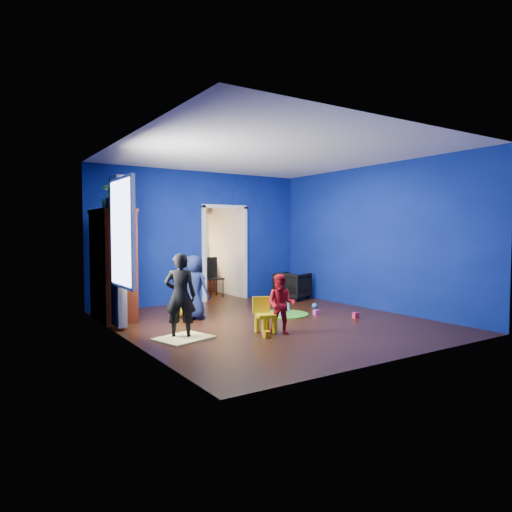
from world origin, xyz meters
TOP-DOWN VIEW (x-y plane):
  - floor at (0.00, 0.00)m, footprint 5.00×5.50m
  - ceiling at (0.00, 0.00)m, footprint 5.00×5.50m
  - wall_back at (0.00, 2.75)m, footprint 5.00×0.02m
  - wall_front at (0.00, -2.75)m, footprint 5.00×0.02m
  - wall_left at (-2.50, 0.00)m, footprint 0.02×5.50m
  - wall_right at (2.50, 0.00)m, footprint 0.02×5.50m
  - alcove at (0.60, 3.62)m, footprint 1.00×1.75m
  - armchair at (1.95, 1.94)m, footprint 0.89×0.88m
  - child_black at (-1.80, -0.24)m, footprint 0.55×0.49m
  - child_navy at (-1.00, 0.99)m, footprint 0.60×0.67m
  - toddler_red at (-0.40, -0.83)m, footprint 0.56×0.56m
  - vase at (-2.22, 1.45)m, footprint 0.23×0.23m
  - potted_plant at (-2.22, 1.97)m, footprint 0.34×0.34m
  - tv_armoire at (-2.22, 1.75)m, footprint 0.58×1.14m
  - crt_tv at (-2.18, 1.75)m, footprint 0.46×0.70m
  - yellow_blanket at (-1.80, -0.34)m, footprint 0.89×0.79m
  - hopper_ball at (-1.05, 1.24)m, footprint 0.42×0.42m
  - kid_chair at (-0.55, -0.63)m, footprint 0.35×0.35m
  - play_mat at (0.61, 0.44)m, footprint 0.90×0.90m
  - toy_arch at (0.61, 0.44)m, footprint 0.64×0.57m
  - window_left at (-2.48, 0.35)m, footprint 0.03×0.95m
  - curtain at (-2.37, 0.90)m, footprint 0.14×0.42m
  - doorway at (0.60, 2.75)m, footprint 1.16×0.10m
  - study_desk at (0.60, 4.26)m, footprint 0.88×0.44m
  - desk_monitor at (0.60, 4.38)m, footprint 0.40×0.05m
  - desk_lamp at (0.32, 4.32)m, footprint 0.14×0.14m
  - folding_chair at (0.60, 3.30)m, footprint 0.40×0.40m
  - book_shelf at (0.60, 4.37)m, footprint 0.88×0.24m
  - toy_0 at (1.50, -0.53)m, footprint 0.10×0.08m
  - toy_1 at (1.58, 0.71)m, footprint 0.11×0.11m
  - toy_2 at (-0.73, -0.93)m, footprint 0.10×0.08m
  - toy_3 at (1.09, 0.09)m, footprint 0.10×0.08m

SIDE VIEW (x-z plane):
  - floor at x=0.00m, z-range -0.01..0.01m
  - play_mat at x=0.61m, z-range 0.00..0.02m
  - yellow_blanket at x=-1.80m, z-range 0.00..0.03m
  - toy_arch at x=0.61m, z-range -0.38..0.42m
  - toy_0 at x=1.50m, z-range 0.00..0.10m
  - toy_2 at x=-0.73m, z-range 0.00..0.10m
  - toy_3 at x=1.09m, z-range 0.00..0.10m
  - toy_1 at x=1.58m, z-range 0.00..0.11m
  - hopper_ball at x=-1.05m, z-range 0.00..0.42m
  - kid_chair at x=-0.55m, z-range 0.00..0.50m
  - armchair at x=1.95m, z-range 0.00..0.63m
  - study_desk at x=0.60m, z-range 0.00..0.75m
  - toddler_red at x=-0.40m, z-range 0.00..0.92m
  - folding_chair at x=0.60m, z-range 0.00..0.92m
  - child_navy at x=-1.00m, z-range 0.00..1.15m
  - child_black at x=-1.80m, z-range 0.00..1.26m
  - desk_lamp at x=0.32m, z-range 0.86..1.00m
  - desk_monitor at x=0.60m, z-range 0.79..1.11m
  - tv_armoire at x=-2.22m, z-range 0.00..1.96m
  - crt_tv at x=-2.18m, z-range 0.75..1.29m
  - doorway at x=0.60m, z-range 0.00..2.10m
  - alcove at x=0.60m, z-range 0.00..2.50m
  - curtain at x=-2.37m, z-range 0.05..2.45m
  - wall_back at x=0.00m, z-range 0.00..2.90m
  - wall_front at x=0.00m, z-range 0.00..2.90m
  - wall_left at x=-2.50m, z-range 0.00..2.90m
  - wall_right at x=2.50m, z-range 0.00..2.90m
  - window_left at x=-2.48m, z-range 0.77..2.33m
  - book_shelf at x=0.60m, z-range 2.00..2.04m
  - vase at x=-2.22m, z-range 1.96..2.17m
  - potted_plant at x=-2.22m, z-range 1.96..2.42m
  - ceiling at x=0.00m, z-range 2.90..2.90m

